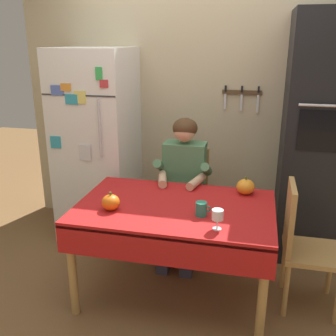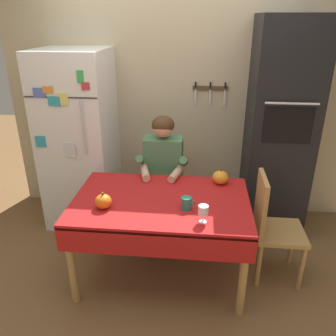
# 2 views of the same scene
# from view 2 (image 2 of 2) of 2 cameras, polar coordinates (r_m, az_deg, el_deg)

# --- Properties ---
(ground_plane) EXTENTS (10.00, 10.00, 0.00)m
(ground_plane) POSITION_cam_2_polar(r_m,az_deg,el_deg) (3.09, -1.27, -18.18)
(ground_plane) COLOR brown
(ground_plane) RESTS_ON ground
(back_wall_assembly) EXTENTS (3.70, 0.13, 2.60)m
(back_wall_assembly) POSITION_cam_2_polar(r_m,az_deg,el_deg) (3.71, 1.88, 11.92)
(back_wall_assembly) COLOR #BCAD89
(back_wall_assembly) RESTS_ON ground
(refrigerator) EXTENTS (0.68, 0.71, 1.80)m
(refrigerator) POSITION_cam_2_polar(r_m,az_deg,el_deg) (3.66, -14.53, 4.46)
(refrigerator) COLOR white
(refrigerator) RESTS_ON ground
(wall_oven) EXTENTS (0.60, 0.64, 2.10)m
(wall_oven) POSITION_cam_2_polar(r_m,az_deg,el_deg) (3.51, 18.00, 5.83)
(wall_oven) COLOR black
(wall_oven) RESTS_ON ground
(dining_table) EXTENTS (1.40, 0.90, 0.74)m
(dining_table) POSITION_cam_2_polar(r_m,az_deg,el_deg) (2.76, -1.20, -6.94)
(dining_table) COLOR tan
(dining_table) RESTS_ON ground
(chair_behind_person) EXTENTS (0.40, 0.40, 0.93)m
(chair_behind_person) POSITION_cam_2_polar(r_m,az_deg,el_deg) (3.53, -0.54, -2.33)
(chair_behind_person) COLOR #9E6B33
(chair_behind_person) RESTS_ON ground
(seated_person) EXTENTS (0.47, 0.55, 1.25)m
(seated_person) POSITION_cam_2_polar(r_m,az_deg,el_deg) (3.26, -0.91, -0.23)
(seated_person) COLOR #38384C
(seated_person) RESTS_ON ground
(chair_right_side) EXTENTS (0.40, 0.40, 0.93)m
(chair_right_side) POSITION_cam_2_polar(r_m,az_deg,el_deg) (2.98, 16.78, -8.82)
(chair_right_side) COLOR tan
(chair_right_side) RESTS_ON ground
(coffee_mug) EXTENTS (0.11, 0.08, 0.10)m
(coffee_mug) POSITION_cam_2_polar(r_m,az_deg,el_deg) (2.59, 3.10, -5.84)
(coffee_mug) COLOR #237F66
(coffee_mug) RESTS_ON dining_table
(wine_glass) EXTENTS (0.07, 0.07, 0.13)m
(wine_glass) POSITION_cam_2_polar(r_m,az_deg,el_deg) (2.41, 5.90, -7.07)
(wine_glass) COLOR white
(wine_glass) RESTS_ON dining_table
(pumpkin_large) EXTENTS (0.14, 0.14, 0.14)m
(pumpkin_large) POSITION_cam_2_polar(r_m,az_deg,el_deg) (2.99, 8.73, -1.54)
(pumpkin_large) COLOR orange
(pumpkin_large) RESTS_ON dining_table
(pumpkin_medium) EXTENTS (0.13, 0.13, 0.13)m
(pumpkin_medium) POSITION_cam_2_polar(r_m,az_deg,el_deg) (2.64, -10.72, -5.48)
(pumpkin_medium) COLOR orange
(pumpkin_medium) RESTS_ON dining_table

